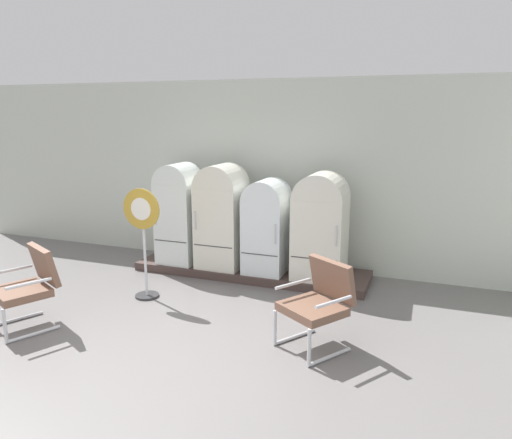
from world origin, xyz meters
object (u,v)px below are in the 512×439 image
refrigerator_3 (320,223)px  armchair_right (319,300)px  refrigerator_1 (222,213)px  sign_stand (143,240)px  refrigerator_2 (267,223)px  refrigerator_0 (179,210)px  armchair_left (29,283)px

refrigerator_3 → armchair_right: 1.92m
refrigerator_1 → sign_stand: size_ratio=1.05×
refrigerator_1 → sign_stand: 1.41m
refrigerator_3 → refrigerator_1: bearing=180.0°
refrigerator_2 → refrigerator_3: (0.80, 0.01, 0.07)m
refrigerator_1 → refrigerator_3: size_ratio=1.04×
refrigerator_0 → refrigerator_3: (2.26, 0.03, -0.03)m
refrigerator_2 → armchair_right: bearing=-56.3°
armchair_right → sign_stand: bearing=167.7°
refrigerator_0 → refrigerator_1: size_ratio=0.99×
sign_stand → refrigerator_0: bearing=97.1°
refrigerator_3 → sign_stand: (-2.10, -1.28, -0.13)m
refrigerator_0 → armchair_right: refrigerator_0 is taller
armchair_right → sign_stand: 2.59m
refrigerator_0 → armchair_right: size_ratio=1.66×
refrigerator_1 → sign_stand: refrigerator_1 is taller
refrigerator_0 → armchair_left: bearing=-103.5°
refrigerator_1 → refrigerator_2: size_ratio=1.14×
armchair_left → sign_stand: bearing=58.6°
refrigerator_0 → armchair_right: bearing=-33.9°
refrigerator_1 → refrigerator_2: refrigerator_1 is taller
refrigerator_2 → refrigerator_1: bearing=179.1°
refrigerator_1 → armchair_left: 2.87m
armchair_left → armchair_right: size_ratio=1.00×
refrigerator_2 → armchair_left: refrigerator_2 is taller
refrigerator_3 → armchair_right: refrigerator_3 is taller
refrigerator_1 → armchair_right: bearing=-43.2°
refrigerator_0 → sign_stand: (0.16, -1.25, -0.16)m
refrigerator_2 → sign_stand: refrigerator_2 is taller
refrigerator_2 → armchair_right: size_ratio=1.47×
armchair_right → refrigerator_3: bearing=102.7°
refrigerator_0 → refrigerator_2: bearing=0.9°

